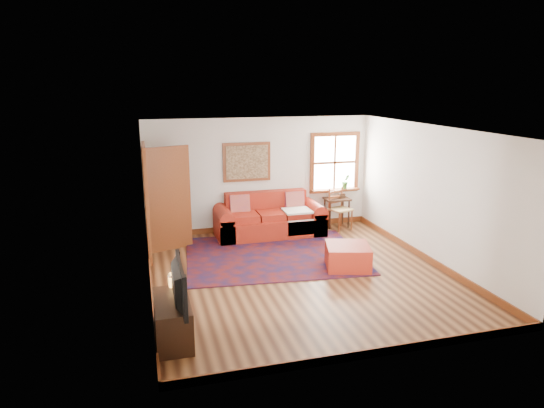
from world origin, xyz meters
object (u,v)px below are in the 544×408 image
object	(u,v)px
red_leather_sofa	(269,221)
ladder_back_chair	(339,207)
red_ottoman	(348,257)
side_table	(337,203)
media_cabinet	(173,320)

from	to	relation	value
red_leather_sofa	ladder_back_chair	distance (m)	1.64
red_ottoman	side_table	size ratio (longest dim) A/B	1.12
red_leather_sofa	side_table	distance (m)	1.68
ladder_back_chair	media_cabinet	size ratio (longest dim) A/B	0.94
red_leather_sofa	ladder_back_chair	world-z (taller)	ladder_back_chair
red_leather_sofa	media_cabinet	distance (m)	4.61
red_ottoman	ladder_back_chair	bearing A→B (deg)	87.15
side_table	red_ottoman	bearing A→B (deg)	-108.38
side_table	media_cabinet	world-z (taller)	side_table
red_ottoman	ladder_back_chair	world-z (taller)	ladder_back_chair
red_leather_sofa	ladder_back_chair	xyz separation A→B (m)	(1.62, 0.00, 0.20)
side_table	media_cabinet	distance (m)	5.77
red_leather_sofa	media_cabinet	xyz separation A→B (m)	(-2.35, -3.96, -0.03)
red_leather_sofa	ladder_back_chair	size ratio (longest dim) A/B	2.50
media_cabinet	red_leather_sofa	bearing A→B (deg)	59.29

